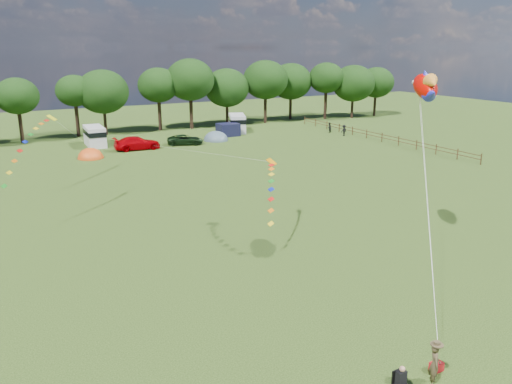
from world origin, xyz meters
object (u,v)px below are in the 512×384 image
kite_flyer (435,364)px  car_d (185,140)px  car_c (137,143)px  tent_orange (91,158)px  campervan_c (95,135)px  walker_a (329,128)px  camp_chair (401,378)px  campervan_d (237,123)px  fish_kite (426,87)px  walker_b (344,130)px  tent_greyblue (216,140)px

kite_flyer → car_d: bearing=28.0°
car_c → tent_orange: (-5.87, -2.25, -0.76)m
campervan_c → kite_flyer: campervan_c is taller
walker_a → camp_chair: bearing=29.5°
kite_flyer → camp_chair: (-1.53, 0.10, -0.09)m
campervan_d → fish_kite: fish_kite is taller
car_c → walker_b: (27.81, -3.94, -0.01)m
tent_orange → kite_flyer: size_ratio=1.93×
campervan_c → walker_b: size_ratio=3.23×
kite_flyer → walker_a: 55.92m
kite_flyer → tent_orange: bearing=42.4°
car_d → campervan_d: bearing=-41.5°
car_d → camp_chair: car_d is taller
car_c → campervan_c: 6.33m
car_d → walker_a: size_ratio=3.10×
kite_flyer → walker_a: bearing=5.6°
campervan_c → kite_flyer: 52.87m
car_c → tent_greyblue: car_c is taller
car_c → campervan_d: bearing=-66.9°
camp_chair → car_c: bearing=84.7°
tent_orange → tent_greyblue: (16.69, 3.50, -0.00)m
tent_orange → kite_flyer: (3.52, -45.67, 0.78)m
car_c → tent_orange: size_ratio=1.69×
car_c → campervan_d: size_ratio=0.95×
tent_greyblue → fish_kite: (-5.20, -40.09, 9.73)m
car_c → fish_kite: size_ratio=1.56×
car_d → tent_orange: bearing=120.9°
walker_b → campervan_c: bearing=-26.9°
car_c → campervan_c: bearing=41.1°
camp_chair → fish_kite: (9.50, 8.97, 9.03)m
car_d → fish_kite: bearing=-162.1°
campervan_c → tent_greyblue: campervan_c is taller
tent_orange → tent_greyblue: 17.05m
campervan_d → tent_greyblue: 7.54m
tent_orange → kite_flyer: kite_flyer is taller
tent_orange → walker_a: walker_a is taller
tent_orange → walker_b: bearing=-2.9°
tent_orange → walker_b: (33.68, -1.69, 0.75)m
tent_orange → camp_chair: size_ratio=2.57×
fish_kite → car_c: bearing=39.6°
campervan_c → campervan_d: bearing=-84.5°
car_c → campervan_d: 17.50m
kite_flyer → tent_greyblue: bearing=23.0°
camp_chair → walker_b: bearing=53.5°
campervan_d → walker_a: bearing=-99.9°
tent_greyblue → fish_kite: fish_kite is taller
campervan_d → camp_chair: 57.67m
campervan_d → walker_b: (11.45, -10.12, -0.56)m
kite_flyer → fish_kite: fish_kite is taller
campervan_c → tent_orange: bearing=167.0°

